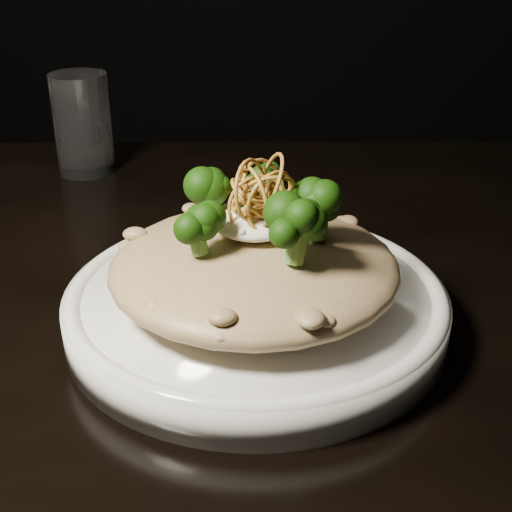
% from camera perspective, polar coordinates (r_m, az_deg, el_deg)
% --- Properties ---
extents(table, '(1.10, 0.80, 0.75)m').
position_cam_1_polar(table, '(0.59, -8.51, -10.80)').
color(table, black).
rests_on(table, ground).
extents(plate, '(0.27, 0.27, 0.03)m').
position_cam_1_polar(plate, '(0.51, -0.00, -4.15)').
color(plate, silver).
rests_on(plate, table).
extents(risotto, '(0.20, 0.20, 0.04)m').
position_cam_1_polar(risotto, '(0.49, -0.14, -0.87)').
color(risotto, brown).
rests_on(risotto, plate).
extents(broccoli, '(0.14, 0.14, 0.05)m').
position_cam_1_polar(broccoli, '(0.47, 0.44, 4.42)').
color(broccoli, black).
rests_on(broccoli, risotto).
extents(cheese, '(0.06, 0.06, 0.02)m').
position_cam_1_polar(cheese, '(0.48, -0.12, 2.81)').
color(cheese, silver).
rests_on(cheese, risotto).
extents(shallots, '(0.06, 0.06, 0.04)m').
position_cam_1_polar(shallots, '(0.47, 0.57, 5.60)').
color(shallots, brown).
rests_on(shallots, cheese).
extents(drinking_glass, '(0.07, 0.07, 0.11)m').
position_cam_1_polar(drinking_glass, '(0.81, -13.70, 10.22)').
color(drinking_glass, silver).
rests_on(drinking_glass, table).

